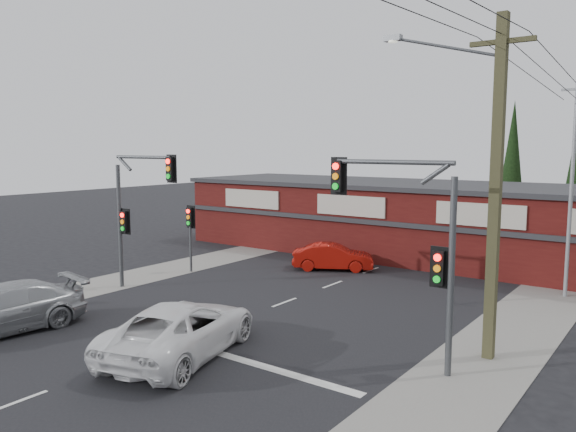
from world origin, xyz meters
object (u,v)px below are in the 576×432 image
Objects in this scene: shop_building at (399,217)px; utility_pole at (491,178)px; white_suv at (181,329)px; silver_suv at (0,310)px; red_sedan at (333,257)px.

utility_pole is at bearing -56.24° from shop_building.
utility_pole reaches higher than shop_building.
shop_building is at bearing 123.76° from utility_pole.
white_suv is 1.05× the size of silver_suv.
red_sedan is 13.48m from utility_pole.
white_suv is at bearing -84.35° from shop_building.
red_sedan is at bearing -96.04° from shop_building.
shop_building is at bearing -99.44° from white_suv.
silver_suv is 21.95m from shop_building.
red_sedan is at bearing -93.81° from white_suv.
white_suv is at bearing 27.18° from silver_suv.
shop_building is 17.15m from utility_pole.
white_suv is 0.22× the size of shop_building.
white_suv is 0.59× the size of utility_pole.
silver_suv is 16.44m from utility_pole.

